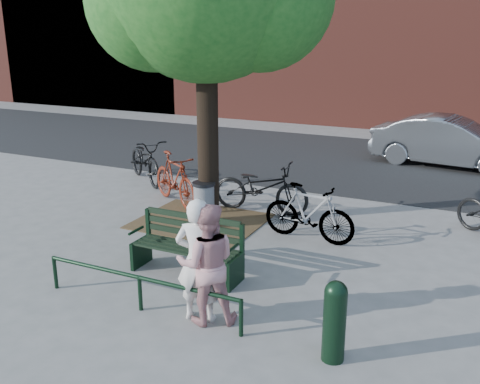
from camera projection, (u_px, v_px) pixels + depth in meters
The scene contains 14 objects.
ground at pixel (187, 275), 8.28m from camera, with size 90.00×90.00×0.00m, color gray.
dirt_pit at pixel (200, 221), 10.59m from camera, with size 2.40×2.00×0.02m, color brown.
road at pixel (336, 160), 15.62m from camera, with size 40.00×7.00×0.01m, color black.
park_bench at pixel (188, 244), 8.20m from camera, with size 1.74×0.54×0.97m.
guard_railing at pixel (140, 283), 7.12m from camera, with size 3.06×0.06×0.51m.
person_left at pixel (198, 260), 6.79m from camera, with size 0.60×0.40×1.65m, color silver.
person_right at pixel (207, 264), 6.74m from camera, with size 0.78×0.61×1.60m, color tan.
bollard at pixel (335, 318), 6.00m from camera, with size 0.26×0.26×0.99m.
litter_bin at pixel (204, 204), 10.20m from camera, with size 0.43×0.43×0.89m.
bicycle_a at pixel (145, 160), 13.26m from camera, with size 0.73×2.10×1.10m, color black.
bicycle_b at pixel (175, 179), 11.53m from camera, with size 0.53×1.86×1.12m, color #631C0E.
bicycle_c at pixel (261, 187), 11.00m from camera, with size 0.71×2.04×1.07m, color black.
bicycle_d at pixel (309, 213), 9.52m from camera, with size 0.49×1.72×1.03m, color gray.
parked_car at pixel (450, 142), 14.71m from camera, with size 1.45×4.17×1.37m, color slate.
Camera 1 is at (3.99, -6.46, 3.62)m, focal length 40.00 mm.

